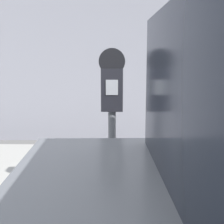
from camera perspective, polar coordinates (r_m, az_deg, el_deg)
The scene contains 3 objects.
sidewalk at distance 3.93m, azimuth 6.82°, elevation -12.36°, with size 24.00×2.80×0.12m.
building_facade at distance 6.00m, azimuth 4.99°, elevation 19.80°, with size 24.00×0.30×5.18m.
parking_meter at distance 2.59m, azimuth -0.00°, elevation 1.72°, with size 0.21×0.13×1.50m.
Camera 1 is at (-0.40, -1.42, 1.54)m, focal length 50.00 mm.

